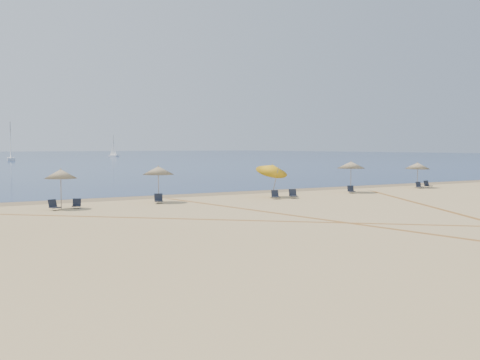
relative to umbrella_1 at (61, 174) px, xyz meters
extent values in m
plane|color=tan|center=(13.00, -19.18, -2.10)|extent=(160.00, 160.00, 0.00)
plane|color=olive|center=(13.00, 4.82, -2.10)|extent=(500.00, 500.00, 0.00)
cylinder|color=gray|center=(0.00, 0.00, -0.98)|extent=(0.05, 0.05, 2.26)
cone|color=beige|center=(0.00, 0.00, 0.00)|extent=(1.93, 1.93, 0.55)
sphere|color=gray|center=(0.00, 0.00, 0.30)|extent=(0.08, 0.08, 0.08)
cylinder|color=gray|center=(6.58, 0.72, -0.96)|extent=(0.05, 0.05, 2.29)
cone|color=beige|center=(6.58, 0.72, 0.04)|extent=(2.10, 2.10, 0.55)
sphere|color=gray|center=(6.58, 0.72, 0.34)|extent=(0.08, 0.08, 0.08)
cylinder|color=gray|center=(15.24, -0.44, -0.97)|extent=(0.05, 0.91, 2.29)
cone|color=yellow|center=(15.24, -0.06, 0.03)|extent=(2.35, 2.39, 1.35)
sphere|color=gray|center=(15.24, -0.06, 0.33)|extent=(0.08, 0.08, 0.08)
cylinder|color=gray|center=(23.24, 0.34, -0.91)|extent=(0.05, 0.05, 2.39)
cone|color=beige|center=(23.24, 0.34, 0.13)|extent=(2.30, 2.30, 0.55)
sphere|color=gray|center=(23.24, 0.34, 0.43)|extent=(0.08, 0.08, 0.08)
cylinder|color=gray|center=(32.08, 1.29, -1.03)|extent=(0.05, 0.11, 2.14)
cone|color=beige|center=(32.08, 1.31, -0.11)|extent=(2.23, 2.24, 0.61)
sphere|color=gray|center=(32.08, 1.31, 0.19)|extent=(0.08, 0.08, 0.08)
cube|color=black|center=(-0.52, -0.62, -1.93)|extent=(0.67, 0.67, 0.05)
cube|color=black|center=(-0.60, -0.38, -1.70)|extent=(0.56, 0.36, 0.47)
cylinder|color=#A5A5AD|center=(-0.71, -0.88, -2.02)|extent=(0.02, 0.02, 0.17)
cylinder|color=#A5A5AD|center=(-0.32, -0.74, -2.02)|extent=(0.02, 0.02, 0.17)
cube|color=black|center=(0.81, -0.33, -1.94)|extent=(0.64, 0.64, 0.04)
cube|color=black|center=(0.90, -0.11, -1.73)|extent=(0.52, 0.35, 0.44)
cylinder|color=#A5A5AD|center=(0.63, -0.43, -2.02)|extent=(0.02, 0.02, 0.16)
cylinder|color=#A5A5AD|center=(1.00, -0.58, -2.02)|extent=(0.02, 0.02, 0.16)
cube|color=black|center=(6.22, -0.15, -1.93)|extent=(0.68, 0.68, 0.05)
cube|color=black|center=(6.30, 0.10, -1.69)|extent=(0.57, 0.36, 0.48)
cylinder|color=#A5A5AD|center=(6.01, -0.28, -2.02)|extent=(0.02, 0.02, 0.18)
cylinder|color=#A5A5AD|center=(6.42, -0.42, -2.02)|extent=(0.02, 0.02, 0.18)
cube|color=black|center=(14.63, -1.45, -1.93)|extent=(0.64, 0.64, 0.05)
cube|color=black|center=(14.70, -1.20, -1.71)|extent=(0.55, 0.32, 0.47)
cylinder|color=#A5A5AD|center=(14.43, -1.59, -2.02)|extent=(0.02, 0.02, 0.17)
cylinder|color=#A5A5AD|center=(14.83, -1.69, -2.02)|extent=(0.02, 0.02, 0.17)
cube|color=black|center=(16.01, -1.67, -1.93)|extent=(0.70, 0.70, 0.05)
cube|color=black|center=(16.10, -1.42, -1.69)|extent=(0.58, 0.37, 0.49)
cylinder|color=#A5A5AD|center=(15.81, -1.80, -2.01)|extent=(0.02, 0.02, 0.18)
cylinder|color=#A5A5AD|center=(16.22, -1.94, -2.01)|extent=(0.02, 0.02, 0.18)
cube|color=black|center=(22.62, -0.43, -1.94)|extent=(0.67, 0.67, 0.05)
cube|color=black|center=(22.72, -0.20, -1.72)|extent=(0.54, 0.37, 0.45)
cylinder|color=#A5A5AD|center=(22.44, -0.54, -2.02)|extent=(0.02, 0.02, 0.17)
cylinder|color=#A5A5AD|center=(22.81, -0.70, -2.02)|extent=(0.02, 0.02, 0.17)
cube|color=black|center=(31.31, 0.31, -1.94)|extent=(0.59, 0.59, 0.05)
cube|color=black|center=(31.37, 0.55, -1.72)|extent=(0.52, 0.29, 0.44)
cylinder|color=#A5A5AD|center=(31.12, 0.17, -2.02)|extent=(0.02, 0.02, 0.16)
cylinder|color=#A5A5AD|center=(31.51, 0.08, -2.02)|extent=(0.02, 0.02, 0.16)
cube|color=black|center=(32.70, 0.55, -1.93)|extent=(0.56, 0.56, 0.05)
cube|color=black|center=(32.71, 0.81, -1.69)|extent=(0.55, 0.21, 0.48)
cylinder|color=#A5A5AD|center=(32.48, 0.36, -2.02)|extent=(0.02, 0.02, 0.18)
cylinder|color=#A5A5AD|center=(32.91, 0.34, -2.02)|extent=(0.02, 0.02, 0.18)
cube|color=white|center=(16.80, 123.98, -1.72)|extent=(2.58, 7.00, 0.75)
cylinder|color=gray|center=(16.80, 123.98, 3.12)|extent=(0.15, 0.15, 9.95)
cube|color=white|center=(58.42, 166.03, -1.81)|extent=(2.56, 5.43, 0.57)
cylinder|color=gray|center=(58.42, 166.03, 1.91)|extent=(0.11, 0.11, 7.65)
plane|color=tan|center=(10.16, -11.04, -2.10)|extent=(31.55, 31.55, 0.00)
plane|color=tan|center=(10.01, -9.95, -2.10)|extent=(31.55, 31.55, 0.00)
plane|color=tan|center=(19.26, -12.07, -2.10)|extent=(37.72, 37.72, 0.00)
plane|color=tan|center=(19.76, -11.09, -2.10)|extent=(37.72, 37.72, 0.00)
plane|color=tan|center=(6.01, -9.61, -2.10)|extent=(39.53, 39.53, 0.00)
plane|color=tan|center=(5.19, -8.88, -2.10)|extent=(39.53, 39.53, 0.00)
camera|label=1|loc=(-8.25, -34.67, 1.65)|focal=42.62mm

